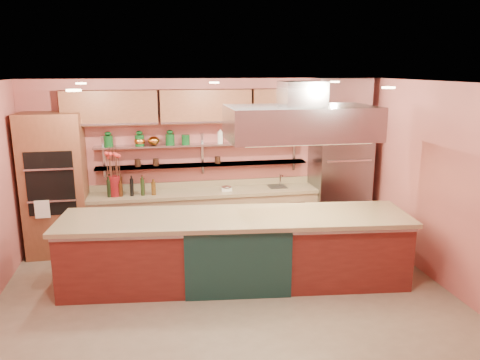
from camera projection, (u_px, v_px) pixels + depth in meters
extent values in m
cube|color=gray|center=(229.00, 303.00, 6.09)|extent=(6.00, 5.00, 0.02)
cube|color=black|center=(228.00, 83.00, 5.43)|extent=(6.00, 5.00, 0.02)
cube|color=#C8675E|center=(205.00, 160.00, 8.15)|extent=(6.00, 0.04, 2.80)
cube|color=#C8675E|center=(285.00, 292.00, 3.38)|extent=(6.00, 0.04, 2.80)
cube|color=#C8675E|center=(448.00, 188.00, 6.31)|extent=(0.04, 5.00, 2.80)
cube|color=brown|center=(55.00, 185.00, 7.46)|extent=(0.95, 0.64, 2.30)
cube|color=slate|center=(339.00, 179.00, 8.31)|extent=(0.95, 0.72, 2.10)
cube|color=tan|center=(205.00, 217.00, 8.07)|extent=(3.84, 0.64, 0.93)
cube|color=#A9AAB0|center=(203.00, 165.00, 8.03)|extent=(3.60, 0.26, 0.03)
cube|color=#A9AAB0|center=(203.00, 145.00, 7.95)|extent=(3.60, 0.26, 0.03)
cube|color=brown|center=(205.00, 106.00, 7.75)|extent=(4.60, 0.36, 0.55)
cube|color=#A9AAB0|center=(301.00, 123.00, 6.31)|extent=(2.00, 1.00, 0.45)
cube|color=#FFE5A5|center=(225.00, 85.00, 5.63)|extent=(4.00, 2.80, 0.02)
cube|color=maroon|center=(236.00, 249.00, 6.56)|extent=(4.81, 1.53, 0.99)
cylinder|color=maroon|center=(115.00, 186.00, 7.61)|extent=(0.23, 0.23, 0.33)
cube|color=black|center=(132.00, 187.00, 7.67)|extent=(0.86, 0.48, 0.27)
cube|color=white|center=(226.00, 188.00, 7.97)|extent=(0.18, 0.15, 0.10)
cylinder|color=silver|center=(280.00, 180.00, 8.23)|extent=(0.03, 0.03, 0.22)
ellipsoid|color=orange|center=(154.00, 141.00, 7.78)|extent=(0.23, 0.23, 0.15)
cylinder|color=#0E451A|center=(186.00, 139.00, 7.87)|extent=(0.14, 0.14, 0.16)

